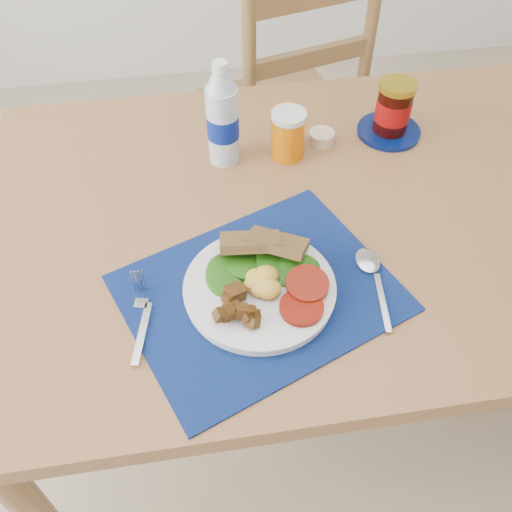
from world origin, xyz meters
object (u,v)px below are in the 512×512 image
at_px(breakfast_plate, 257,288).
at_px(jam_on_saucer, 393,112).
at_px(water_bottle, 223,119).
at_px(juice_glass, 288,136).
at_px(chair_far, 290,84).

xyz_separation_m(breakfast_plate, jam_on_saucer, (0.37, 0.41, 0.03)).
xyz_separation_m(water_bottle, juice_glass, (0.14, -0.01, -0.05)).
bearing_deg(chair_far, breakfast_plate, 60.07).
xyz_separation_m(breakfast_plate, water_bottle, (-0.01, 0.38, 0.08)).
distance_m(chair_far, breakfast_plate, 0.97).
bearing_deg(water_bottle, breakfast_plate, -88.35).
relative_size(chair_far, breakfast_plate, 4.41).
distance_m(chair_far, jam_on_saucer, 0.57).
bearing_deg(chair_far, jam_on_saucer, 88.65).
bearing_deg(juice_glass, breakfast_plate, -108.63).
height_order(chair_far, water_bottle, chair_far).
relative_size(breakfast_plate, jam_on_saucer, 1.83).
relative_size(chair_far, water_bottle, 5.00).
xyz_separation_m(breakfast_plate, juice_glass, (0.13, 0.37, 0.03)).
height_order(juice_glass, jam_on_saucer, jam_on_saucer).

